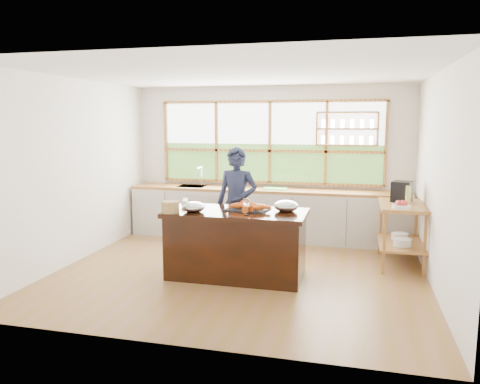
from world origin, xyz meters
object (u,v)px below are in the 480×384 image
(island, at_px, (236,244))
(cook, at_px, (237,205))
(wicker_basket, at_px, (170,207))
(espresso_machine, at_px, (402,191))

(island, height_order, cook, cook)
(island, xyz_separation_m, wicker_basket, (-0.80, -0.31, 0.52))
(cook, xyz_separation_m, wicker_basket, (-0.63, -1.00, 0.12))
(island, height_order, espresso_machine, espresso_machine)
(espresso_machine, bearing_deg, wicker_basket, -133.88)
(island, relative_size, cook, 1.08)
(island, height_order, wicker_basket, wicker_basket)
(wicker_basket, bearing_deg, island, 21.11)
(island, relative_size, wicker_basket, 8.00)
(cook, height_order, wicker_basket, cook)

